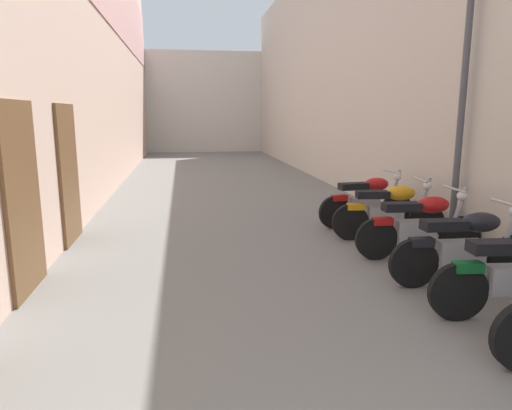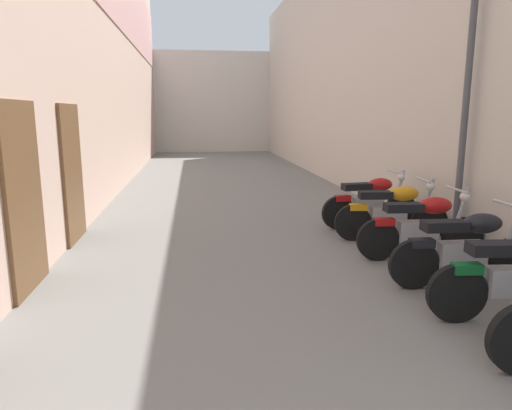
% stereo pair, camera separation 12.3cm
% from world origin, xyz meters
% --- Properties ---
extents(ground_plane, '(41.30, 41.30, 0.00)m').
position_xyz_m(ground_plane, '(0.00, 10.65, 0.00)').
color(ground_plane, slate).
extents(building_left, '(0.45, 25.30, 7.81)m').
position_xyz_m(building_left, '(-3.23, 12.59, 3.94)').
color(building_left, beige).
rests_on(building_left, ground).
extents(building_right, '(0.45, 25.30, 6.97)m').
position_xyz_m(building_right, '(3.24, 12.65, 3.48)').
color(building_right, beige).
rests_on(building_right, ground).
extents(building_far_end, '(9.08, 2.00, 5.28)m').
position_xyz_m(building_far_end, '(0.00, 26.30, 2.64)').
color(building_far_end, beige).
rests_on(building_far_end, ground).
extents(motorcycle_fifth, '(1.85, 0.58, 1.04)m').
position_xyz_m(motorcycle_fifth, '(2.10, 4.97, 0.50)').
color(motorcycle_fifth, black).
rests_on(motorcycle_fifth, ground).
extents(motorcycle_sixth, '(1.85, 0.58, 1.04)m').
position_xyz_m(motorcycle_sixth, '(2.10, 6.06, 0.50)').
color(motorcycle_sixth, black).
rests_on(motorcycle_sixth, ground).
extents(motorcycle_seventh, '(1.85, 0.58, 1.04)m').
position_xyz_m(motorcycle_seventh, '(2.10, 7.06, 0.50)').
color(motorcycle_seventh, black).
rests_on(motorcycle_seventh, ground).
extents(motorcycle_eighth, '(1.85, 0.58, 1.04)m').
position_xyz_m(motorcycle_eighth, '(2.10, 7.99, 0.50)').
color(motorcycle_eighth, black).
rests_on(motorcycle_eighth, ground).
extents(street_lamp, '(0.79, 0.18, 4.54)m').
position_xyz_m(street_lamp, '(2.80, 6.51, 2.66)').
color(street_lamp, '#47474C').
rests_on(street_lamp, ground).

